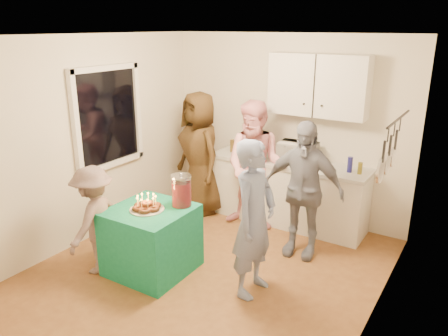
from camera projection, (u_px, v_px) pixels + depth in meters
The scene contains 19 objects.
floor at pixel (208, 271), 5.03m from camera, with size 4.00×4.00×0.00m, color brown.
ceiling at pixel (205, 35), 4.22m from camera, with size 4.00×4.00×0.00m, color white.
back_wall at pixel (286, 128), 6.23m from camera, with size 3.60×3.60×0.00m, color silver.
left_wall at pixel (90, 140), 5.54m from camera, with size 4.00×4.00×0.00m, color silver.
right_wall at pixel (381, 197), 3.71m from camera, with size 4.00×4.00×0.00m, color silver.
window_night at pixel (107, 117), 5.68m from camera, with size 0.04×1.00×1.20m, color black.
counter at pixel (287, 194), 6.16m from camera, with size 2.20×0.58×0.86m, color white.
countertop at pixel (288, 163), 6.02m from camera, with size 2.24×0.62×0.05m, color beige.
upper_cabinet at pixel (318, 85), 5.65m from camera, with size 1.30×0.30×0.80m, color white.
pot_rack at pixel (393, 144), 4.22m from camera, with size 0.12×1.00×0.60m, color black.
microwave at pixel (297, 153), 5.90m from camera, with size 0.51×0.34×0.28m, color white.
party_table at pixel (151, 240), 4.94m from camera, with size 0.85×0.85×0.76m, color #127C54.
donut_cake at pixel (147, 202), 4.76m from camera, with size 0.38×0.38×0.18m, color #381C0C, non-canonical shape.
punch_jar at pixel (181, 191), 4.86m from camera, with size 0.22×0.22×0.34m, color red.
man_birthday at pixel (254, 219), 4.40m from camera, with size 0.61×0.40×1.66m, color #7886AF.
woman_back_left at pixel (200, 154), 6.37m from camera, with size 0.89×0.58×1.81m, color brown.
woman_back_center at pixel (256, 166), 5.88m from camera, with size 0.86×0.67×1.77m, color pink.
woman_back_right at pixel (303, 190), 5.17m from camera, with size 0.98×0.41×1.67m, color black.
child_near_left at pixel (94, 220), 4.86m from camera, with size 0.81×0.47×1.25m, color #645050.
Camera 1 is at (2.51, -3.62, 2.70)m, focal length 35.00 mm.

